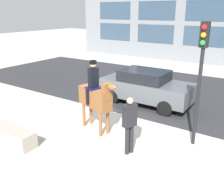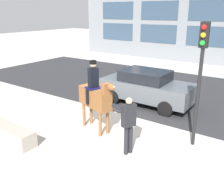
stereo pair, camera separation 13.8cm
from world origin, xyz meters
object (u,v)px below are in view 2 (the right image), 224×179
Objects in this scene: mounted_horse_lead at (95,96)px; planter_ledge at (3,131)px; pedestrian_bystander at (128,121)px; street_car_near_lane at (147,87)px; traffic_light at (201,66)px.

planter_ledge is (-2.18, -2.26, -1.03)m from mounted_horse_lead.
pedestrian_bystander is 4.34m from street_car_near_lane.
pedestrian_bystander is at bearing -3.85° from mounted_horse_lead.
mounted_horse_lead is at bearing 46.05° from planter_ledge.
traffic_light reaches higher than planter_ledge.
planter_ledge is (-5.38, -3.21, -2.32)m from traffic_light.
pedestrian_bystander reaches higher than street_car_near_lane.
traffic_light is 6.68m from planter_ledge.
traffic_light is at bearing 30.81° from planter_ledge.
pedestrian_bystander is (1.74, -0.68, -0.24)m from mounted_horse_lead.
traffic_light is (1.46, 1.63, 1.53)m from pedestrian_bystander.
street_car_near_lane is at bearing 103.27° from mounted_horse_lead.
planter_ledge is at bearing -113.30° from street_car_near_lane.
traffic_light is at bearing -110.78° from pedestrian_bystander.
traffic_light reaches higher than street_car_near_lane.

